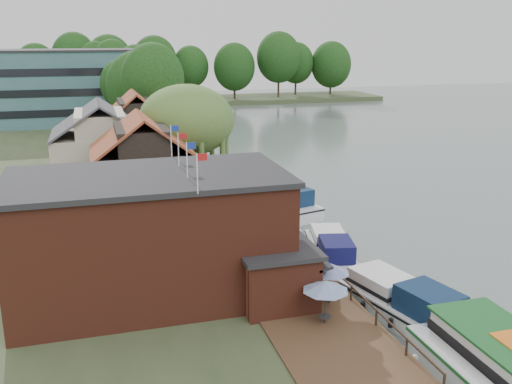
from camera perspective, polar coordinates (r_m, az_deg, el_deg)
ground at (r=40.13m, az=13.23°, el=-7.92°), size 260.00×260.00×0.00m
quay_deck at (r=45.61m, az=-1.72°, el=-3.19°), size 6.00×50.00×0.10m
quay_rail at (r=46.63m, az=1.34°, el=-2.19°), size 0.20×49.00×1.00m
pub at (r=33.11m, az=-7.09°, el=-4.07°), size 20.00×11.00×7.30m
hotel_block at (r=102.27m, az=-18.21°, el=9.98°), size 25.40×12.40×12.30m
cottage_a at (r=47.18m, az=-11.26°, el=2.45°), size 8.60×7.60×8.50m
cottage_b at (r=56.83m, az=-15.20°, el=4.40°), size 9.60×8.60×8.50m
cottage_c at (r=65.86m, az=-11.91°, el=6.08°), size 7.60×7.60×8.50m
willow at (r=52.38m, az=-6.90°, el=5.00°), size 8.60×8.60×10.43m
umbrella_0 at (r=30.28m, az=6.92°, el=-10.86°), size 2.44×2.44×2.38m
umbrella_1 at (r=32.40m, az=7.38°, el=-9.04°), size 2.20×2.20×2.38m
umbrella_2 at (r=35.19m, az=4.16°, el=-6.89°), size 2.10×2.10×2.38m
umbrella_3 at (r=38.57m, az=3.19°, el=-4.82°), size 2.03×2.03×2.38m
umbrella_4 at (r=41.71m, az=0.56°, el=-3.21°), size 2.38×2.38×2.38m
umbrella_5 at (r=43.10m, az=-0.26°, el=-2.58°), size 2.29×2.29×2.38m
umbrella_6 at (r=46.81m, az=-1.67°, el=-1.11°), size 1.96×1.96×2.38m
cruiser_0 at (r=33.78m, az=14.37°, el=-10.21°), size 5.85×11.08×2.59m
cruiser_1 at (r=40.86m, az=7.57°, el=-5.46°), size 5.15×9.95×2.29m
cruiser_2 at (r=52.27m, az=2.42°, el=-0.44°), size 6.06×11.30×2.65m
cruiser_3 at (r=60.20m, az=-1.41°, el=1.57°), size 5.85×10.23×2.35m
swan at (r=30.39m, az=15.65°, el=-15.70°), size 0.44×0.44×0.44m
bank_tree_0 at (r=74.24m, az=-10.18°, el=9.25°), size 7.91×7.91×13.75m
bank_tree_1 at (r=83.86m, az=-11.76°, el=9.44°), size 8.68×8.68×12.51m
bank_tree_2 at (r=91.06m, az=-13.14°, el=9.39°), size 6.75×6.75×11.16m
bank_tree_3 at (r=110.03m, az=-11.85°, el=10.91°), size 7.86×7.86×12.89m
bank_tree_4 at (r=118.28m, az=-14.10°, el=11.30°), size 6.67×6.67×13.82m
bank_tree_5 at (r=125.61m, az=-15.65°, el=11.31°), size 6.10×6.10×13.33m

